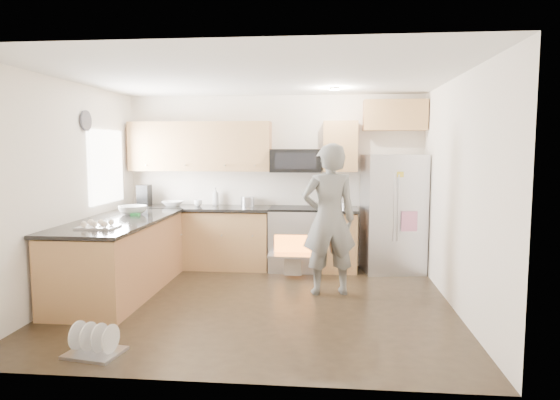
# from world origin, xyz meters

# --- Properties ---
(ground) EXTENTS (4.50, 4.50, 0.00)m
(ground) POSITION_xyz_m (0.00, 0.00, 0.00)
(ground) COLOR black
(ground) RESTS_ON ground
(room_shell) EXTENTS (4.54, 4.04, 2.62)m
(room_shell) POSITION_xyz_m (-0.04, 0.02, 1.67)
(room_shell) COLOR white
(room_shell) RESTS_ON ground
(back_cabinet_run) EXTENTS (4.45, 0.64, 2.50)m
(back_cabinet_run) POSITION_xyz_m (-0.59, 1.75, 0.96)
(back_cabinet_run) COLOR #9F633F
(back_cabinet_run) RESTS_ON ground
(peninsula) EXTENTS (0.96, 2.36, 1.04)m
(peninsula) POSITION_xyz_m (-1.75, 0.25, 0.47)
(peninsula) COLOR #9F633F
(peninsula) RESTS_ON ground
(stove_range) EXTENTS (0.76, 0.97, 1.79)m
(stove_range) POSITION_xyz_m (0.35, 1.69, 0.68)
(stove_range) COLOR #B7B7BC
(stove_range) RESTS_ON ground
(refrigerator) EXTENTS (0.92, 0.76, 1.71)m
(refrigerator) POSITION_xyz_m (1.77, 1.70, 0.86)
(refrigerator) COLOR #B7B7BC
(refrigerator) RESTS_ON ground
(person) EXTENTS (0.76, 0.58, 1.87)m
(person) POSITION_xyz_m (0.84, 0.48, 0.93)
(person) COLOR slate
(person) RESTS_ON ground
(dish_rack) EXTENTS (0.52, 0.44, 0.28)m
(dish_rack) POSITION_xyz_m (-1.20, -1.58, 0.08)
(dish_rack) COLOR #B7B7BC
(dish_rack) RESTS_ON ground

